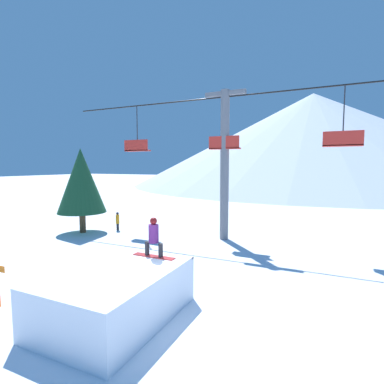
{
  "coord_description": "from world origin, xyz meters",
  "views": [
    {
      "loc": [
        4.28,
        -6.74,
        4.36
      ],
      "look_at": [
        -1.13,
        4.84,
        3.21
      ],
      "focal_mm": 28.0,
      "sensor_mm": 36.0,
      "label": 1
    }
  ],
  "objects": [
    {
      "name": "snow_ramp",
      "position": [
        -1.13,
        -0.23,
        0.71
      ],
      "size": [
        2.92,
        4.16,
        1.41
      ],
      "color": "white",
      "rests_on": "ground_plane"
    },
    {
      "name": "ground_plane",
      "position": [
        0.0,
        0.0,
        0.0
      ],
      "size": [
        220.0,
        220.0,
        0.0
      ],
      "primitive_type": "plane",
      "color": "white"
    },
    {
      "name": "chairlift",
      "position": [
        -1.37,
        9.81,
        4.9
      ],
      "size": [
        21.44,
        0.51,
        8.62
      ],
      "color": "slate",
      "rests_on": "ground_plane"
    },
    {
      "name": "mountain_ridge",
      "position": [
        0.0,
        65.44,
        10.03
      ],
      "size": [
        77.95,
        77.95,
        20.06
      ],
      "color": "silver",
      "rests_on": "ground_plane"
    },
    {
      "name": "snowboarder",
      "position": [
        -0.82,
        1.28,
        2.05
      ],
      "size": [
        1.46,
        0.32,
        1.29
      ],
      "color": "#B22D2D",
      "rests_on": "snow_ramp"
    },
    {
      "name": "distant_skier",
      "position": [
        -8.62,
        9.08,
        0.67
      ],
      "size": [
        0.24,
        0.24,
        1.23
      ],
      "color": "black",
      "rests_on": "ground_plane"
    },
    {
      "name": "pine_tree_near",
      "position": [
        -10.25,
        7.6,
        3.36
      ],
      "size": [
        3.05,
        3.05,
        5.44
      ],
      "color": "#4C3823",
      "rests_on": "ground_plane"
    }
  ]
}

